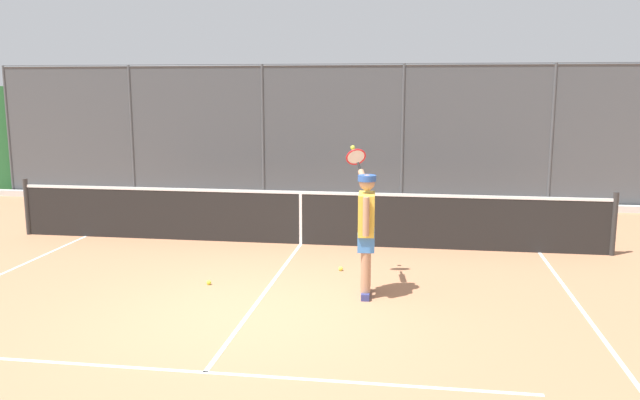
# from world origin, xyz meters

# --- Properties ---
(ground_plane) EXTENTS (60.00, 60.00, 0.00)m
(ground_plane) POSITION_xyz_m (0.00, 0.00, 0.00)
(ground_plane) COLOR #B27551
(court_line_markings) EXTENTS (8.28, 9.70, 0.01)m
(court_line_markings) POSITION_xyz_m (0.00, 1.95, 0.00)
(court_line_markings) COLOR white
(court_line_markings) RESTS_ON ground
(fence_backdrop) EXTENTS (19.79, 1.37, 3.31)m
(fence_backdrop) POSITION_xyz_m (0.00, -8.52, 1.39)
(fence_backdrop) COLOR #474C51
(fence_backdrop) RESTS_ON ground
(tennis_net) EXTENTS (10.64, 0.09, 1.07)m
(tennis_net) POSITION_xyz_m (0.00, -3.69, 0.49)
(tennis_net) COLOR #2D2D2D
(tennis_net) RESTS_ON ground
(tennis_player) EXTENTS (0.52, 1.36, 1.93)m
(tennis_player) POSITION_xyz_m (-1.37, -1.00, 0.96)
(tennis_player) COLOR navy
(tennis_player) RESTS_ON ground
(tennis_ball_mid_court) EXTENTS (0.07, 0.07, 0.07)m
(tennis_ball_mid_court) POSITION_xyz_m (0.87, -1.13, 0.03)
(tennis_ball_mid_court) COLOR #CCDB33
(tennis_ball_mid_court) RESTS_ON ground
(tennis_ball_by_sideline) EXTENTS (0.07, 0.07, 0.07)m
(tennis_ball_by_sideline) POSITION_xyz_m (-0.90, -2.11, 0.03)
(tennis_ball_by_sideline) COLOR #D6E042
(tennis_ball_by_sideline) RESTS_ON ground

